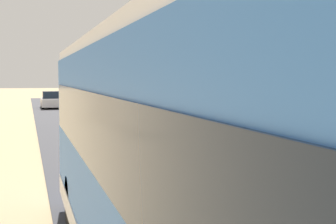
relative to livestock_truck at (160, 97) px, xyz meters
name	(u,v)px	position (x,y,z in m)	size (l,w,h in m)	color
livestock_truck	(160,97)	(0.00, 0.00, 0.00)	(2.53, 9.70, 3.02)	#3F7F4C
bus	(196,163)	(-4.21, -17.19, -0.04)	(2.54, 10.00, 3.21)	#3872C6
car_far	(52,100)	(-4.03, 21.85, -1.10)	(1.80, 4.40, 1.46)	silver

